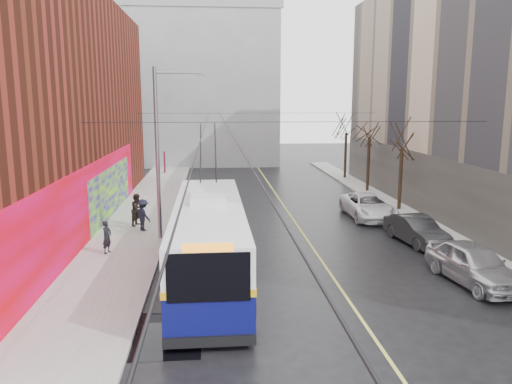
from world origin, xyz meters
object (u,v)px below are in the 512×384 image
tree_far (346,124)px  following_car (201,196)px  parked_car_c (368,206)px  pedestrian_a (107,237)px  parked_car_b (417,230)px  tree_mid (370,127)px  pedestrian_b (137,210)px  streetlight_pole (160,150)px  pedestrian_c (143,215)px  tree_near (403,137)px  parked_car_a (474,264)px  trolleybus (209,238)px

tree_far → following_car: 18.32m
parked_car_c → pedestrian_a: (-14.82, -6.64, 0.18)m
parked_car_b → parked_car_c: size_ratio=0.80×
tree_mid → pedestrian_b: tree_mid is taller
tree_far → pedestrian_a: size_ratio=4.18×
parked_car_c → pedestrian_b: 14.23m
streetlight_pole → pedestrian_c: 4.34m
tree_near → parked_car_a: bearing=-98.5°
tree_near → tree_mid: tree_mid is taller
parked_car_c → tree_near: bearing=33.3°
streetlight_pole → tree_mid: size_ratio=1.35×
pedestrian_a → pedestrian_b: (0.66, 5.37, 0.15)m
trolleybus → parked_car_a: 10.82m
parked_car_a → parked_car_c: size_ratio=0.89×
tree_far → parked_car_a: 27.87m
parked_car_c → pedestrian_a: pedestrian_a is taller
streetlight_pole → parked_car_b: streetlight_pole is taller
tree_near → trolleybus: tree_near is taller
parked_car_a → following_car: (-11.34, 15.67, -0.00)m
parked_car_b → pedestrian_a: size_ratio=2.79×
trolleybus → parked_car_b: trolleybus is taller
tree_near → following_car: tree_near is taller
pedestrian_a → pedestrian_b: pedestrian_b is taller
pedestrian_a → pedestrian_b: 5.42m
parked_car_a → parked_car_b: parked_car_a is taller
trolleybus → pedestrian_c: bearing=116.0°
parked_car_a → pedestrian_c: (-14.39, 9.12, 0.21)m
tree_near → following_car: (-13.34, 2.21, -4.15)m
tree_near → tree_mid: bearing=90.0°
parked_car_a → tree_far: bearing=78.9°
tree_mid → pedestrian_c: bearing=-145.3°
tree_far → trolleybus: bearing=-116.1°
parked_car_a → pedestrian_b: pedestrian_b is taller
tree_mid → following_car: (-13.34, -4.79, -4.43)m
parked_car_b → tree_far: bearing=76.0°
streetlight_pole → pedestrian_c: size_ratio=5.05×
streetlight_pole → trolleybus: size_ratio=0.69×
parked_car_c → trolleybus: bearing=-135.6°
tree_far → trolleybus: 29.02m
tree_mid → pedestrian_c: tree_mid is taller
parked_car_b → pedestrian_c: 14.78m
pedestrian_b → pedestrian_c: size_ratio=1.05×
parked_car_c → pedestrian_b: (-14.16, -1.27, 0.33)m
tree_near → pedestrian_c: (-16.39, -4.34, -3.93)m
trolleybus → parked_car_c: trolleybus is taller
tree_mid → pedestrian_a: 23.79m
streetlight_pole → parked_car_c: size_ratio=1.65×
streetlight_pole → tree_near: 16.28m
pedestrian_b → pedestrian_a: bearing=-165.8°
tree_mid → parked_car_c: (-2.71, -8.84, -4.49)m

